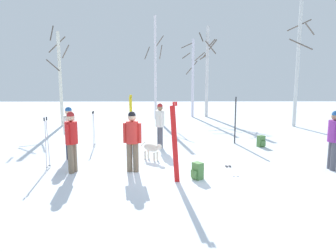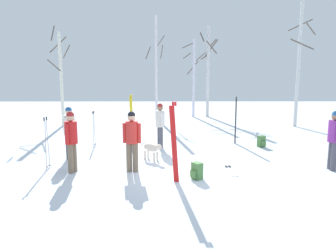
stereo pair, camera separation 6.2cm
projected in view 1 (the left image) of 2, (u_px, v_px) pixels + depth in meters
ground_plane at (182, 171)px, 8.36m from camera, size 60.00×60.00×0.00m
person_0 at (132, 138)px, 8.14m from camera, size 0.52×0.34×1.72m
person_1 at (72, 138)px, 8.09m from camera, size 0.34×0.51×1.72m
person_2 at (69, 129)px, 9.57m from camera, size 0.34×0.49×1.72m
person_3 at (160, 123)px, 11.17m from camera, size 0.34×0.50×1.72m
person_4 at (334, 136)px, 8.34m from camera, size 0.34×0.52×1.72m
dog at (152, 148)px, 9.45m from camera, size 0.73×0.60×0.57m
ski_pair_planted_0 at (131, 120)px, 11.62m from camera, size 0.15×0.10×2.02m
ski_pair_planted_1 at (235, 120)px, 11.97m from camera, size 0.09×0.13×1.93m
ski_pair_planted_2 at (175, 143)px, 7.28m from camera, size 0.26×0.03×2.04m
ski_pair_lying_0 at (228, 166)px, 8.75m from camera, size 0.21×1.87×0.05m
ski_poles_0 at (47, 142)px, 8.44m from camera, size 0.07×0.28×1.52m
ski_poles_1 at (94, 128)px, 11.42m from camera, size 0.07×0.27×1.40m
backpack_0 at (261, 141)px, 11.43m from camera, size 0.32×0.34×0.44m
backpack_1 at (197, 171)px, 7.63m from camera, size 0.34×0.34×0.44m
water_bottle_0 at (70, 161)px, 8.95m from camera, size 0.06×0.06×0.27m
birch_tree_0 at (60, 77)px, 16.66m from camera, size 1.28×1.35×5.68m
birch_tree_1 at (155, 67)px, 19.64m from camera, size 1.29×1.14×6.86m
birch_tree_2 at (193, 76)px, 20.92m from camera, size 1.66×1.11×5.52m
birch_tree_3 at (207, 70)px, 20.98m from camera, size 1.32×1.34×6.42m
birch_tree_4 at (298, 63)px, 16.19m from camera, size 1.55×1.61×6.93m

